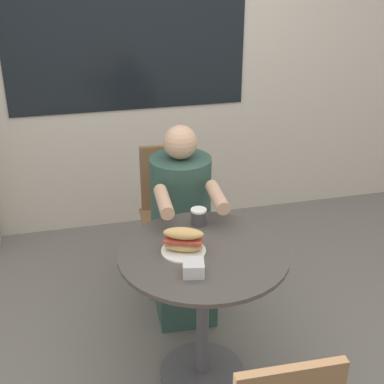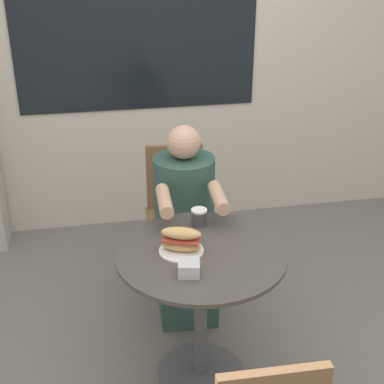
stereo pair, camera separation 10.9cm
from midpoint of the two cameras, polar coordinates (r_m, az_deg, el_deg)
The scene contains 8 objects.
ground_plane at distance 2.88m, azimuth 2.01°, elevation -18.77°, with size 8.00×8.00×0.00m, color slate.
storefront_wall at distance 3.83m, azimuth -3.80°, elevation 16.29°, with size 8.00×0.09×2.80m.
cafe_table at distance 2.53m, azimuth 2.20°, elevation -10.04°, with size 0.78×0.78×0.73m.
diner_chair at distance 3.32m, azimuth -0.76°, elevation -1.12°, with size 0.40×0.40×0.87m.
seated_diner at distance 3.04m, azimuth 0.30°, elevation -4.60°, with size 0.36×0.62×1.12m.
sandwich_on_plate at distance 2.40m, azimuth 0.14°, elevation -5.30°, with size 0.20×0.20×0.12m.
drink_cup at distance 2.63m, azimuth 1.94°, elevation -2.68°, with size 0.08×0.08×0.08m.
napkin_box at distance 2.26m, azimuth 1.07°, elevation -8.14°, with size 0.11×0.11×0.06m.
Camera 2 is at (-0.44, -2.02, 2.00)m, focal length 50.00 mm.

